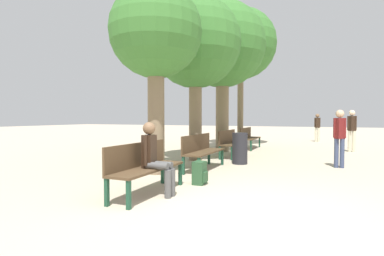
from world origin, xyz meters
The scene contains 15 objects.
ground_plane centered at (0.00, 0.00, 0.00)m, with size 80.00×80.00×0.00m, color #B7A88E.
bench_row_0 centered at (-1.90, 0.38, 0.54)m, with size 0.49×1.84×0.91m.
bench_row_1 centered at (-1.90, 3.12, 0.54)m, with size 0.49×1.84×0.91m.
bench_row_2 centered at (-1.90, 5.87, 0.54)m, with size 0.49×1.84×0.91m.
bench_row_3 centered at (-1.90, 8.61, 0.54)m, with size 0.49×1.84×0.91m.
tree_row_0 centered at (-2.67, 2.12, 3.33)m, with size 2.22×2.22×4.52m.
tree_row_1 centered at (-2.67, 4.55, 3.65)m, with size 2.85×2.85×5.12m.
tree_row_2 centered at (-2.67, 7.29, 4.18)m, with size 3.39×3.39×5.93m.
tree_row_3 centered at (-2.67, 10.15, 4.87)m, with size 3.40×3.40×6.60m.
person_seated centered at (-1.67, 0.37, 0.69)m, with size 0.58×0.33×1.28m.
backpack centered at (-1.27, 1.47, 0.23)m, with size 0.26×0.29×0.47m.
pedestrian_near centered at (0.74, 13.76, 0.89)m, with size 0.31×0.24×1.55m.
pedestrian_mid centered at (2.06, 9.07, 0.94)m, with size 0.33×0.29×1.64m.
pedestrian_far centered at (1.43, 4.80, 0.90)m, with size 0.32×0.27×1.56m.
trash_bin centered at (-1.20, 4.40, 0.45)m, with size 0.44×0.44×0.91m.
Camera 1 is at (1.01, -4.13, 1.37)m, focal length 28.00 mm.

